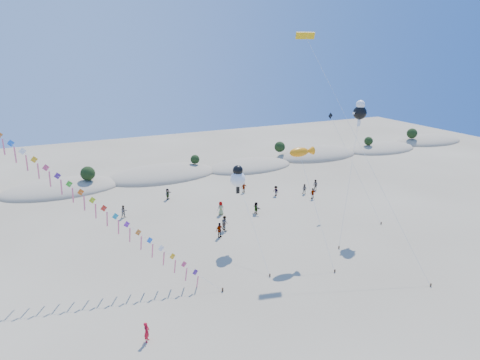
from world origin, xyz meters
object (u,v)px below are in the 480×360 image
(parafoil_kite, at_px, (308,42))
(flyer_foreground, at_px, (147,332))
(fish_kite, at_px, (302,152))
(kite_train, at_px, (65,182))

(parafoil_kite, bearing_deg, flyer_foreground, -149.80)
(fish_kite, relative_size, flyer_foreground, 6.90)
(flyer_foreground, bearing_deg, kite_train, 49.91)
(fish_kite, xyz_separation_m, flyer_foreground, (-18.64, -8.85, -9.69))
(kite_train, distance_m, fish_kite, 22.93)
(flyer_foreground, bearing_deg, fish_kite, -33.88)
(fish_kite, bearing_deg, flyer_foreground, -154.60)
(fish_kite, bearing_deg, kite_train, 172.75)
(parafoil_kite, relative_size, flyer_foreground, 14.04)
(fish_kite, height_order, parafoil_kite, parafoil_kite)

